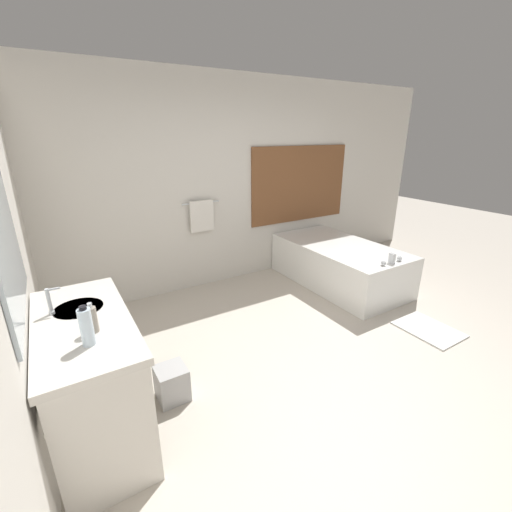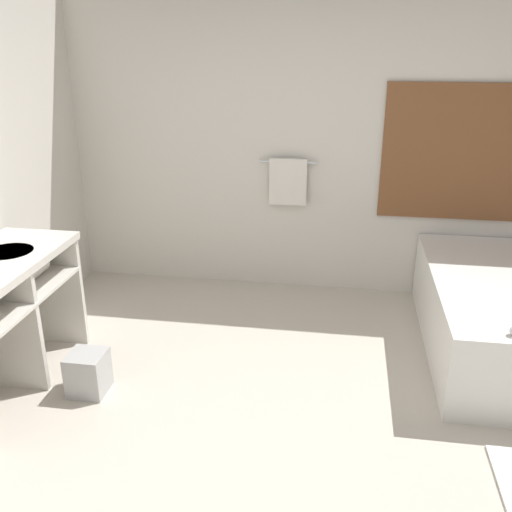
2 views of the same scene
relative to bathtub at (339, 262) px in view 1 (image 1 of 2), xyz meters
name	(u,v)px [view 1 (image 1 of 2)]	position (x,y,z in m)	size (l,w,h in m)	color
ground_plane	(330,362)	(-1.32, -1.27, -0.31)	(16.00, 16.00, 0.00)	beige
wall_back_with_blinds	(222,184)	(-1.27, 0.96, 1.04)	(7.40, 0.13, 2.70)	silver
vanity_counter	(88,352)	(-3.22, -0.95, 0.32)	(0.56, 1.24, 0.88)	silver
sink_faucet	(50,302)	(-3.38, -0.78, 0.66)	(0.09, 0.04, 0.18)	silver
bathtub	(339,262)	(0.00, 0.00, 0.00)	(0.97, 1.84, 0.68)	white
water_bottle_1	(86,327)	(-3.22, -1.28, 0.68)	(0.07, 0.07, 0.24)	silver
soap_dispenser	(92,319)	(-3.18, -1.15, 0.65)	(0.06, 0.06, 0.19)	gray
waste_bin	(172,383)	(-2.70, -0.95, -0.17)	(0.23, 0.23, 0.28)	#B2B2B2
bath_mat	(429,329)	(-0.04, -1.42, -0.30)	(0.47, 0.61, 0.02)	white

